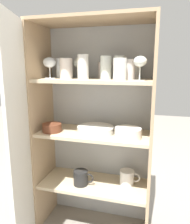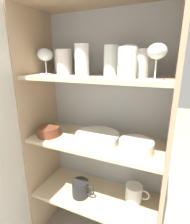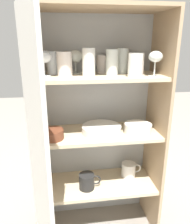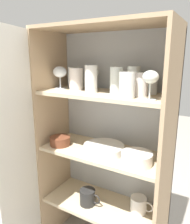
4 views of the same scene
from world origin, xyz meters
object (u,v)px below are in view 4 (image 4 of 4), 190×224
at_px(mixing_bowl_large, 137,158).
at_px(coffee_mug_primary, 139,205).
at_px(serving_bowl_small, 60,140).
at_px(plate_stack_white, 104,149).

height_order(mixing_bowl_large, coffee_mug_primary, mixing_bowl_large).
height_order(serving_bowl_small, coffee_mug_primary, serving_bowl_small).
bearing_deg(serving_bowl_small, mixing_bowl_large, 0.25).
xyz_separation_m(serving_bowl_small, coffee_mug_primary, (0.49, 0.11, -0.34)).
distance_m(serving_bowl_small, coffee_mug_primary, 0.61).
bearing_deg(mixing_bowl_large, serving_bowl_small, -179.75).
relative_size(plate_stack_white, serving_bowl_small, 1.87).
bearing_deg(coffee_mug_primary, serving_bowl_small, -167.65).
height_order(plate_stack_white, coffee_mug_primary, plate_stack_white).
height_order(plate_stack_white, serving_bowl_small, serving_bowl_small).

